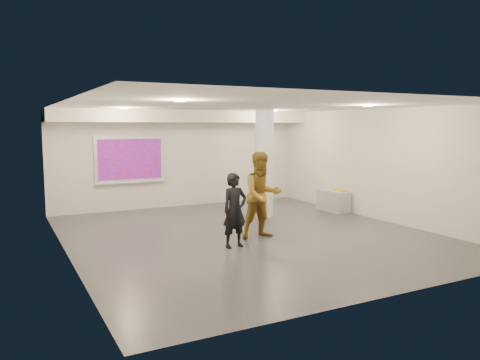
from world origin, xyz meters
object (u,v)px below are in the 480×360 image
projection_screen (130,160)px  credenza (333,201)px  man (262,195)px  column (264,163)px  woman (235,210)px

projection_screen → credenza: (5.32, -2.95, -1.22)m
projection_screen → man: projection_screen is taller
column → projection_screen: bearing=139.4°
credenza → woman: woman is taller
column → woman: column is taller
column → projection_screen: (-3.10, 2.65, 0.03)m
woman → column: bearing=43.0°
woman → man: man is taller
projection_screen → woman: 5.44m
projection_screen → man: size_ratio=1.07×
projection_screen → credenza: 6.20m
credenza → woman: (-4.51, -2.38, 0.47)m
woman → man: bearing=20.6°
column → woman: 3.59m
woman → man: (0.93, 0.48, 0.20)m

